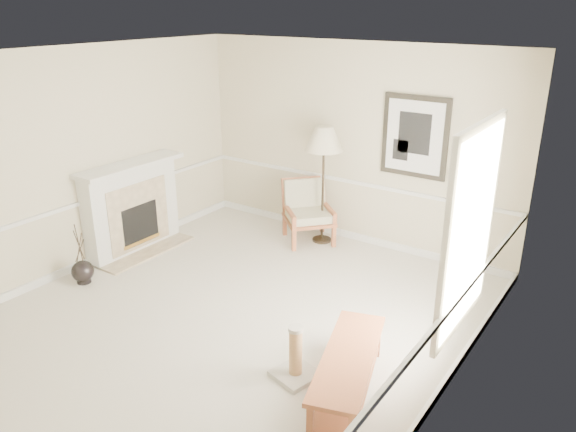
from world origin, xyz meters
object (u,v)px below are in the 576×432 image
object	(u,v)px
floor_vase	(83,272)
armchair	(307,208)
bench	(348,368)
scratching_post	(296,361)
floor_lamp	(324,142)

from	to	relation	value
floor_vase	armchair	size ratio (longest dim) A/B	0.82
bench	scratching_post	world-z (taller)	scratching_post
floor_vase	armchair	world-z (taller)	armchair
bench	armchair	bearing A→B (deg)	128.61
floor_vase	floor_lamp	distance (m)	3.69
bench	scratching_post	xyz separation A→B (m)	(-0.54, -0.05, -0.11)
scratching_post	armchair	bearing A→B (deg)	120.94
floor_lamp	bench	xyz separation A→B (m)	(2.04, -2.90, -1.24)
scratching_post	floor_vase	bearing A→B (deg)	178.90
floor_vase	bench	bearing A→B (deg)	-0.14
floor_lamp	scratching_post	distance (m)	3.58
floor_lamp	scratching_post	world-z (taller)	floor_lamp
armchair	bench	xyz separation A→B (m)	(2.28, -2.86, -0.20)
armchair	scratching_post	world-z (taller)	armchair
bench	scratching_post	bearing A→B (deg)	-174.20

